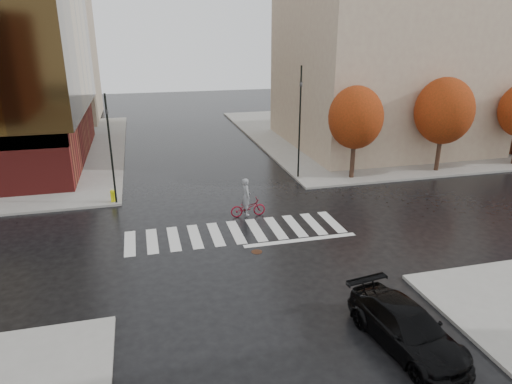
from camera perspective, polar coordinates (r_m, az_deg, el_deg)
ground at (r=24.02m, az=-2.25°, el=-5.51°), size 120.00×120.00×0.00m
sidewalk_ne at (r=50.40m, az=16.44°, el=7.26°), size 30.00×30.00×0.15m
crosswalk at (r=24.46m, az=-2.50°, el=-5.02°), size 12.00×3.00×0.01m
building_ne_tan at (r=43.92m, az=15.63°, el=17.60°), size 16.00×16.00×18.00m
building_nw_far at (r=59.39m, az=-26.97°, el=17.61°), size 14.00×12.00×20.00m
tree_ne_a at (r=32.65m, az=12.35°, el=9.06°), size 3.80×3.80×6.50m
tree_ne_b at (r=36.28m, az=22.46°, el=9.34°), size 4.20×4.20×6.89m
sedan at (r=16.84m, az=18.30°, el=-15.79°), size 2.72×5.19×1.43m
cyclist at (r=26.18m, az=-1.10°, el=-1.44°), size 2.03×0.79×2.30m
traffic_light_nw at (r=28.34m, az=-17.78°, el=5.79°), size 0.21×0.19×6.65m
traffic_light_ne at (r=32.13m, az=5.52°, el=9.60°), size 0.18×0.21×7.79m
fire_hydrant at (r=29.46m, az=-17.49°, el=-0.37°), size 0.28×0.28×0.78m
manhole at (r=22.37m, az=0.10°, el=-7.48°), size 0.69×0.69×0.01m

